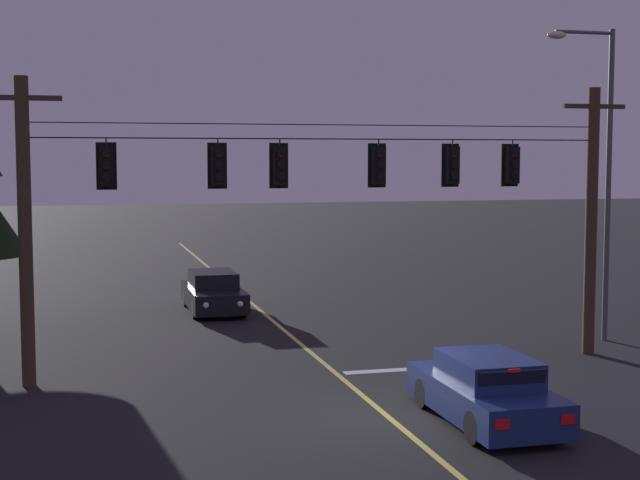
% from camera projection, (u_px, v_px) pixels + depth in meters
% --- Properties ---
extents(ground_plane, '(180.00, 180.00, 0.00)m').
position_uv_depth(ground_plane, '(388.00, 417.00, 19.44)').
color(ground_plane, black).
extents(lane_centre_stripe, '(0.14, 60.00, 0.01)m').
position_uv_depth(lane_centre_stripe, '(280.00, 327.00, 29.66)').
color(lane_centre_stripe, '#D1C64C').
rests_on(lane_centre_stripe, ground).
extents(stop_bar_paint, '(3.40, 0.36, 0.01)m').
position_uv_depth(stop_bar_paint, '(409.00, 369.00, 23.77)').
color(stop_bar_paint, silver).
rests_on(stop_bar_paint, ground).
extents(signal_span_assembly, '(16.40, 0.32, 7.19)m').
position_uv_depth(signal_span_assembly, '(330.00, 221.00, 23.55)').
color(signal_span_assembly, '#423021').
rests_on(signal_span_assembly, ground).
extents(traffic_light_leftmost, '(0.48, 0.41, 1.22)m').
position_uv_depth(traffic_light_leftmost, '(107.00, 166.00, 22.05)').
color(traffic_light_leftmost, black).
extents(traffic_light_left_inner, '(0.48, 0.41, 1.22)m').
position_uv_depth(traffic_light_left_inner, '(218.00, 166.00, 22.71)').
color(traffic_light_left_inner, black).
extents(traffic_light_centre, '(0.48, 0.41, 1.22)m').
position_uv_depth(traffic_light_centre, '(280.00, 165.00, 23.09)').
color(traffic_light_centre, black).
extents(traffic_light_right_inner, '(0.48, 0.41, 1.22)m').
position_uv_depth(traffic_light_right_inner, '(379.00, 165.00, 23.72)').
color(traffic_light_right_inner, black).
extents(traffic_light_rightmost, '(0.48, 0.41, 1.22)m').
position_uv_depth(traffic_light_rightmost, '(452.00, 165.00, 24.22)').
color(traffic_light_rightmost, black).
extents(traffic_light_far_right, '(0.48, 0.41, 1.22)m').
position_uv_depth(traffic_light_far_right, '(512.00, 165.00, 24.64)').
color(traffic_light_far_right, black).
extents(car_waiting_near_lane, '(1.80, 4.33, 1.39)m').
position_uv_depth(car_waiting_near_lane, '(486.00, 391.00, 18.94)').
color(car_waiting_near_lane, navy).
rests_on(car_waiting_near_lane, ground).
extents(car_oncoming_lead, '(1.80, 4.42, 1.39)m').
position_uv_depth(car_oncoming_lead, '(214.00, 293.00, 32.65)').
color(car_oncoming_lead, black).
rests_on(car_oncoming_lead, ground).
extents(street_lamp_corner, '(2.11, 0.30, 8.97)m').
position_uv_depth(street_lamp_corner, '(600.00, 158.00, 27.02)').
color(street_lamp_corner, '#4C4F54').
rests_on(street_lamp_corner, ground).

